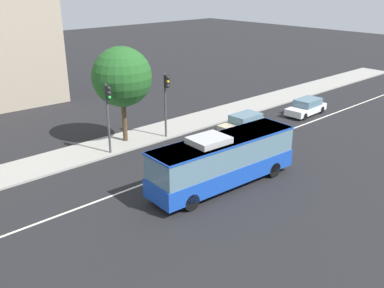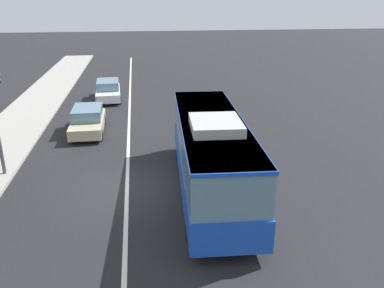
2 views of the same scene
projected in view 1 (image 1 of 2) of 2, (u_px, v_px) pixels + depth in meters
The scene contains 9 objects.
ground_plane at pixel (194, 165), 29.49m from camera, with size 160.00×160.00×0.00m, color black.
sidewalk_kerb at pixel (136, 138), 34.22m from camera, with size 80.00×3.64×0.14m, color #9E9B93.
lane_centre_line at pixel (194, 165), 29.49m from camera, with size 76.00×0.16×0.01m, color silver.
transit_bus at pixel (223, 159), 25.96m from camera, with size 10.12×3.06×3.46m.
sedan_white at pixel (306, 107), 40.16m from camera, with size 4.58×2.01×1.46m.
sedan_beige_ahead at pixel (244, 123), 35.72m from camera, with size 4.52×1.87×1.46m.
traffic_light_near_corner at pixel (166, 95), 33.09m from camera, with size 0.34×0.62×5.20m.
traffic_light_mid_block at pixel (108, 107), 29.94m from camera, with size 0.33×0.62×5.20m.
street_tree_kerbside_right at pixel (122, 77), 31.81m from camera, with size 4.46×4.46×7.38m.
Camera 1 is at (-18.21, -19.88, 12.03)m, focal length 40.38 mm.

